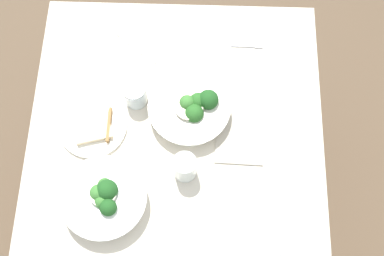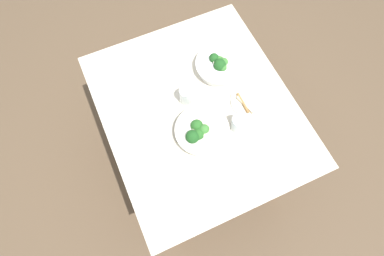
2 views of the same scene
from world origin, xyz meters
TOP-DOWN VIEW (x-y plane):
  - ground_plane at (0.00, 0.00)m, footprint 6.00×6.00m
  - dining_table at (0.00, 0.00)m, footprint 1.10×0.94m
  - broccoli_bowl_far at (-0.17, 0.20)m, footprint 0.26×0.26m
  - broccoli_bowl_near at (0.13, -0.05)m, footprint 0.26×0.26m
  - bread_side_plate at (0.07, 0.27)m, footprint 0.22×0.22m
  - water_glass_center at (-0.07, -0.03)m, footprint 0.07×0.07m
  - water_glass_side at (0.17, 0.13)m, footprint 0.07×0.07m
  - fork_by_far_bowl at (0.39, -0.24)m, footprint 0.01×0.11m
  - table_knife_left at (0.25, 0.35)m, footprint 0.18×0.02m
  - table_knife_right at (0.37, 0.15)m, footprint 0.12×0.15m
  - napkin_folded_upper at (0.04, -0.20)m, footprint 0.17×0.16m

SIDE VIEW (x-z plane):
  - ground_plane at x=0.00m, z-range 0.00..0.00m
  - dining_table at x=0.00m, z-range 0.24..1.01m
  - table_knife_left at x=0.25m, z-range 0.76..0.77m
  - table_knife_right at x=0.37m, z-range 0.76..0.77m
  - fork_by_far_bowl at x=0.39m, z-range 0.76..0.77m
  - napkin_folded_upper at x=0.04m, z-range 0.76..0.77m
  - bread_side_plate at x=0.07m, z-range 0.76..0.79m
  - broccoli_bowl_near at x=0.13m, z-range 0.75..0.85m
  - broccoli_bowl_far at x=-0.17m, z-range 0.75..0.85m
  - water_glass_side at x=0.17m, z-range 0.76..0.85m
  - water_glass_center at x=-0.07m, z-range 0.76..0.86m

